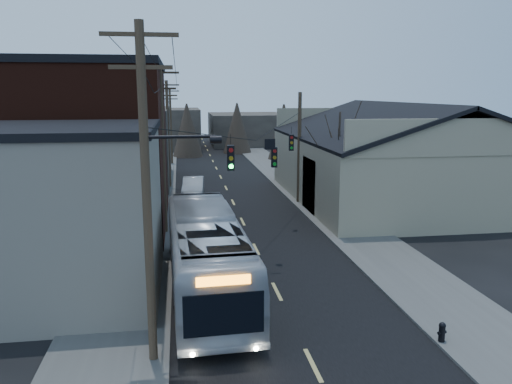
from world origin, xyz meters
The scene contains 14 objects.
road_surface centered at (0.00, 30.00, 0.01)m, with size 9.00×110.00×0.02m, color black.
sidewalk_left centered at (-6.50, 30.00, 0.06)m, with size 4.00×110.00×0.12m, color #474744.
sidewalk_right centered at (6.50, 30.00, 0.06)m, with size 4.00×110.00×0.12m, color #474744.
building_clapboard centered at (-9.00, 9.00, 3.50)m, with size 8.00×8.00×7.00m, color #6D685B.
building_brick centered at (-10.00, 20.00, 5.00)m, with size 10.00×12.00×10.00m, color black.
building_left_far centered at (-9.50, 36.00, 3.50)m, with size 9.00×14.00×7.00m, color #302A26.
warehouse centered at (13.00, 25.00, 2.70)m, with size 16.16×20.60×7.73m.
building_far_left centered at (-6.00, 65.00, 3.00)m, with size 10.00×12.00×6.00m, color #302A26.
building_far_right centered at (7.00, 70.00, 2.50)m, with size 12.00×14.00×5.00m, color #302A26.
bare_tree centered at (6.50, 20.00, 3.60)m, with size 0.40×0.40×7.20m, color black.
utility_lines centered at (-3.11, 24.14, 4.95)m, with size 11.24×45.28×10.50m.
bus centered at (-3.00, 8.45, 1.73)m, with size 2.91×12.42×3.46m, color #ACB1B8.
parked_car centered at (-3.00, 28.87, 0.78)m, with size 1.66×4.76×1.57m, color #9DA1A4.
fire_hydrant centered at (4.70, 2.64, 0.49)m, with size 0.34×0.24×0.70m.
Camera 1 is at (-3.95, -11.96, 8.51)m, focal length 35.00 mm.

